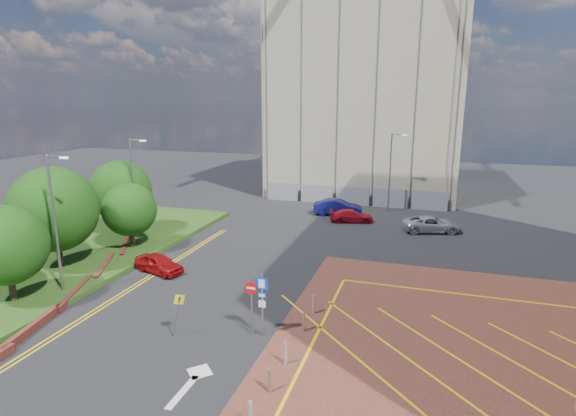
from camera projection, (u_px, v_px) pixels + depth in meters
The scene contains 19 objects.
ground at pixel (245, 344), 21.12m from camera, with size 140.00×140.00×0.00m, color black.
grass_bed at pixel (44, 259), 31.90m from camera, with size 14.00×32.00×0.30m, color #264215.
retaining_wall at pixel (73, 292), 26.37m from camera, with size 6.06×20.33×0.40m.
tree_a at pixel (6, 245), 24.38m from camera, with size 4.40×4.40×5.41m.
tree_b at pixel (54, 209), 29.28m from camera, with size 5.60×5.60×6.74m.
tree_c at pixel (129, 210), 33.58m from camera, with size 4.00×4.00×4.90m.
tree_d at pixel (121, 191), 37.07m from camera, with size 5.00×5.00×6.08m.
lamp_left_near at pixel (55, 218), 25.50m from camera, with size 1.53×0.16×8.00m.
lamp_left_far at pixel (134, 185), 35.35m from camera, with size 1.53×0.16×8.00m.
lamp_back at pixel (391, 170), 44.85m from camera, with size 1.53×0.16×8.00m.
sign_cluster at pixel (258, 298), 21.49m from camera, with size 1.17×0.12×3.20m.
warning_sign at pixel (178, 310), 21.45m from camera, with size 0.76×0.42×2.25m.
bollard_row at pixel (280, 363), 18.79m from camera, with size 0.14×11.14×0.90m.
construction_building at pixel (369, 101), 55.59m from camera, with size 21.20×19.20×22.00m, color #ADA68E.
construction_fence at pixel (362, 197), 48.40m from camera, with size 21.60×0.06×2.00m, color gray.
car_red_left at pixel (159, 263), 29.79m from camera, with size 1.47×3.65×1.24m, color #A30E12.
car_blue_back at pixel (338, 207), 44.56m from camera, with size 1.66×4.77×1.57m, color navy.
car_red_back at pixel (351, 216), 42.11m from camera, with size 1.63×4.00×1.16m, color #A80E1D.
car_silver_back at pixel (432, 224), 38.93m from camera, with size 2.26×4.91×1.36m, color #B1B1B9.
Camera 1 is at (7.63, -17.52, 11.24)m, focal length 28.00 mm.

